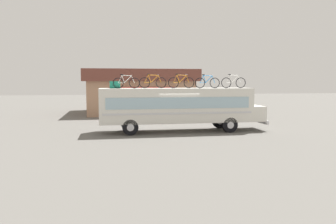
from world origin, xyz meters
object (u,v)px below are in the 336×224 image
Objects in this scene: luggage_bag_1 at (115,85)px; rooftop_bicycle_3 at (181,82)px; rooftop_bicycle_2 at (153,82)px; rooftop_bicycle_5 at (233,82)px; bus at (179,106)px; rooftop_bicycle_1 at (126,82)px; rooftop_bicycle_4 at (207,82)px.

luggage_bag_1 is 4.18m from rooftop_bicycle_3.
rooftop_bicycle_2 is at bearing 170.11° from rooftop_bicycle_3.
rooftop_bicycle_5 is at bearing -1.45° from rooftop_bicycle_3.
bus is 6.11× the size of rooftop_bicycle_2.
bus is at bearing -7.58° from rooftop_bicycle_2.
rooftop_bicycle_3 is 3.48m from rooftop_bicycle_5.
bus is 6.41× the size of rooftop_bicycle_5.
rooftop_bicycle_2 is (2.39, 0.14, 0.16)m from luggage_bag_1.
rooftop_bicycle_3 is at bearing -2.27° from luggage_bag_1.
luggage_bag_1 is 0.39× the size of rooftop_bicycle_3.
rooftop_bicycle_1 is at bearing -164.40° from rooftop_bicycle_2.
rooftop_bicycle_2 is 1.81m from rooftop_bicycle_3.
rooftop_bicycle_2 reaches higher than rooftop_bicycle_4.
rooftop_bicycle_2 reaches higher than luggage_bag_1.
rooftop_bicycle_4 is (1.79, -0.27, 1.50)m from bus.
bus is at bearing 171.41° from rooftop_bicycle_4.
luggage_bag_1 is at bearing 154.15° from rooftop_bicycle_1.
rooftop_bicycle_3 is at bearing 173.82° from rooftop_bicycle_4.
rooftop_bicycle_4 is at bearing -3.40° from luggage_bag_1.
rooftop_bicycle_1 is 3.50m from rooftop_bicycle_3.
rooftop_bicycle_1 is 0.97× the size of rooftop_bicycle_3.
rooftop_bicycle_4 is at bearing -0.17° from rooftop_bicycle_1.
rooftop_bicycle_4 is (5.85, -0.35, 0.15)m from luggage_bag_1.
bus is at bearing -1.08° from luggage_bag_1.
rooftop_bicycle_4 reaches higher than luggage_bag_1.
rooftop_bicycle_2 is at bearing 171.90° from rooftop_bicycle_4.
rooftop_bicycle_2 reaches higher than rooftop_bicycle_3.
rooftop_bicycle_2 reaches higher than rooftop_bicycle_5.
luggage_bag_1 is at bearing 176.60° from rooftop_bicycle_4.
rooftop_bicycle_1 is 0.98× the size of rooftop_bicycle_5.
luggage_bag_1 is 5.87m from rooftop_bicycle_4.
rooftop_bicycle_1 is 1.00× the size of rooftop_bicycle_4.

